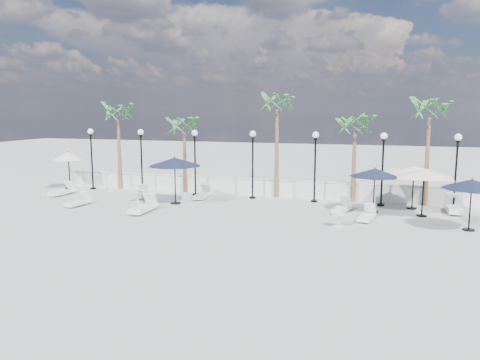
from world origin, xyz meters
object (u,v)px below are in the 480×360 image
(lounger_1, at_px, (62,191))
(lounger_4, at_px, (202,195))
(lounger_8, at_px, (367,216))
(parasol_navy_left, at_px, (175,162))
(lounger_0, at_px, (78,202))
(lounger_5, at_px, (342,208))
(lounger_2, at_px, (143,207))
(parasol_cream_sq_b, at_px, (414,167))
(parasol_navy_right, at_px, (472,185))
(parasol_navy_mid, at_px, (375,173))
(lounger_3, at_px, (143,194))
(lounger_6, at_px, (453,208))
(parasol_cream_small, at_px, (68,157))
(parasol_cream_sq_a, at_px, (424,170))

(lounger_1, relative_size, lounger_4, 1.02)
(lounger_1, height_order, lounger_8, lounger_1)
(parasol_navy_left, bearing_deg, lounger_0, -155.82)
(lounger_5, bearing_deg, lounger_2, -148.67)
(lounger_8, distance_m, parasol_cream_sq_b, 4.39)
(lounger_4, xyz_separation_m, parasol_navy_right, (13.26, -3.31, 1.72))
(lounger_2, xyz_separation_m, parasol_navy_mid, (10.80, 3.40, 1.70))
(lounger_3, bearing_deg, parasol_navy_left, -46.43)
(parasol_navy_right, bearing_deg, lounger_6, 92.41)
(parasol_cream_small, bearing_deg, lounger_3, -12.39)
(lounger_2, bearing_deg, lounger_4, 69.75)
(lounger_5, height_order, lounger_6, lounger_6)
(lounger_8, bearing_deg, parasol_navy_right, 2.11)
(parasol_navy_right, distance_m, parasol_cream_sq_b, 4.40)
(parasol_cream_sq_a, relative_size, parasol_cream_sq_b, 1.04)
(parasol_navy_left, xyz_separation_m, parasol_cream_sq_a, (12.44, 0.65, -0.04))
(lounger_2, xyz_separation_m, lounger_8, (10.56, 1.53, -0.05))
(lounger_1, bearing_deg, parasol_navy_left, 1.18)
(parasol_navy_left, bearing_deg, parasol_cream_sq_b, 10.98)
(lounger_2, bearing_deg, lounger_8, 6.72)
(lounger_1, bearing_deg, lounger_0, -36.24)
(lounger_4, distance_m, parasol_navy_right, 13.78)
(lounger_5, height_order, parasol_navy_right, parasol_navy_right)
(parasol_navy_left, bearing_deg, parasol_cream_sq_a, 3.00)
(lounger_3, bearing_deg, lounger_4, -12.10)
(parasol_cream_sq_a, bearing_deg, parasol_navy_mid, 173.39)
(lounger_6, bearing_deg, lounger_8, -145.61)
(parasol_cream_sq_a, bearing_deg, lounger_4, 174.56)
(lounger_5, height_order, parasol_cream_small, parasol_cream_small)
(lounger_3, bearing_deg, parasol_navy_right, -32.82)
(lounger_0, xyz_separation_m, parasol_navy_left, (4.60, 2.07, 2.04))
(lounger_4, relative_size, lounger_6, 0.90)
(parasol_cream_sq_b, bearing_deg, parasol_navy_mid, -142.51)
(lounger_0, xyz_separation_m, parasol_navy_right, (18.72, 0.51, 1.74))
(lounger_5, bearing_deg, lounger_6, 29.95)
(lounger_1, bearing_deg, parasol_cream_sq_a, 4.53)
(lounger_0, height_order, parasol_cream_small, parasol_cream_small)
(lounger_4, xyz_separation_m, lounger_8, (9.11, -2.72, -0.02))
(lounger_3, relative_size, lounger_4, 0.95)
(parasol_cream_small, bearing_deg, parasol_navy_right, -9.81)
(lounger_3, distance_m, parasol_cream_small, 6.33)
(lounger_3, distance_m, parasol_navy_right, 16.93)
(lounger_0, distance_m, parasol_navy_left, 5.44)
(parasol_cream_sq_a, bearing_deg, parasol_cream_small, 175.36)
(parasol_navy_left, relative_size, parasol_cream_sq_b, 0.62)
(lounger_4, bearing_deg, lounger_1, -173.80)
(lounger_1, distance_m, parasol_cream_small, 2.91)
(lounger_6, bearing_deg, parasol_cream_sq_a, -141.71)
(lounger_8, bearing_deg, parasol_navy_mid, 92.83)
(lounger_3, bearing_deg, lounger_5, -27.05)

